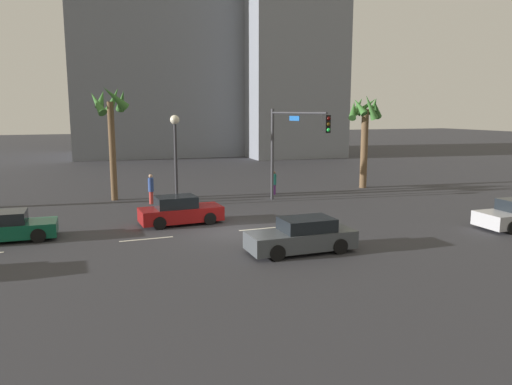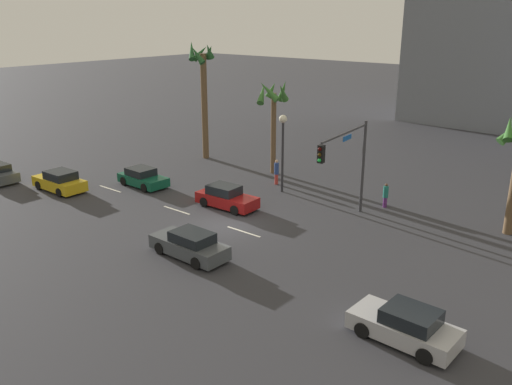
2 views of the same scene
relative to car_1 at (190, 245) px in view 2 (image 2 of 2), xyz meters
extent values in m
plane|color=#333338|center=(-1.56, 4.30, -0.65)|extent=(220.00, 220.00, 0.00)
cube|color=silver|center=(-19.56, 4.30, -0.65)|extent=(2.47, 0.14, 0.01)
cube|color=silver|center=(-12.75, 4.30, -0.65)|extent=(2.48, 0.14, 0.01)
cube|color=silver|center=(-5.71, 4.30, -0.65)|extent=(2.40, 0.14, 0.01)
cube|color=silver|center=(-0.02, 4.30, -0.65)|extent=(2.50, 0.14, 0.01)
cylinder|color=black|center=(-19.81, 0.82, -0.33)|extent=(0.64, 0.23, 0.64)
cube|color=#474C51|center=(-0.06, 0.00, -0.13)|extent=(4.47, 1.77, 0.72)
cube|color=black|center=(0.21, 0.00, 0.50)|extent=(2.15, 1.53, 0.53)
cylinder|color=black|center=(-1.45, -0.79, -0.33)|extent=(0.64, 0.23, 0.64)
cylinder|color=black|center=(-1.43, 0.82, -0.33)|extent=(0.64, 0.23, 0.64)
cylinder|color=black|center=(1.31, -0.82, -0.33)|extent=(0.64, 0.23, 0.64)
cylinder|color=black|center=(1.33, 0.79, -0.33)|extent=(0.64, 0.23, 0.64)
cube|color=#0F5138|center=(-11.45, 6.31, -0.18)|extent=(4.01, 1.92, 0.64)
cube|color=black|center=(-11.68, 6.31, 0.41)|extent=(1.95, 1.64, 0.53)
cylinder|color=black|center=(-10.20, 7.12, -0.33)|extent=(0.65, 0.24, 0.64)
cylinder|color=black|center=(-10.25, 5.42, -0.33)|extent=(0.65, 0.24, 0.64)
cylinder|color=black|center=(-12.64, 7.19, -0.33)|extent=(0.65, 0.24, 0.64)
cylinder|color=black|center=(-12.70, 5.50, -0.33)|extent=(0.65, 0.24, 0.64)
cube|color=maroon|center=(-3.57, 6.79, -0.14)|extent=(4.23, 1.86, 0.71)
cube|color=black|center=(-3.82, 6.78, 0.51)|extent=(2.06, 1.56, 0.59)
cylinder|color=black|center=(-2.32, 7.63, -0.33)|extent=(0.65, 0.25, 0.64)
cylinder|color=black|center=(-2.25, 6.06, -0.33)|extent=(0.65, 0.25, 0.64)
cylinder|color=black|center=(-4.90, 7.52, -0.33)|extent=(0.65, 0.25, 0.64)
cylinder|color=black|center=(-4.82, 5.95, -0.33)|extent=(0.65, 0.25, 0.64)
cube|color=gold|center=(-15.28, 1.84, -0.13)|extent=(4.30, 1.89, 0.73)
cube|color=black|center=(-15.03, 1.85, 0.53)|extent=(2.07, 1.64, 0.58)
cylinder|color=black|center=(-16.59, 0.96, -0.33)|extent=(0.64, 0.23, 0.64)
cylinder|color=black|center=(-16.62, 2.68, -0.33)|extent=(0.64, 0.23, 0.64)
cylinder|color=black|center=(-13.95, 1.00, -0.33)|extent=(0.64, 0.23, 0.64)
cylinder|color=black|center=(-13.97, 2.72, -0.33)|extent=(0.64, 0.23, 0.64)
cube|color=#B7B7BC|center=(11.85, -0.06, -0.14)|extent=(4.18, 1.97, 0.70)
cube|color=black|center=(12.09, -0.07, 0.48)|extent=(2.03, 1.68, 0.56)
cylinder|color=black|center=(10.54, -0.89, -0.33)|extent=(0.65, 0.24, 0.64)
cylinder|color=black|center=(10.60, 0.85, -0.33)|extent=(0.65, 0.24, 0.64)
cylinder|color=black|center=(13.10, -0.97, -0.33)|extent=(0.65, 0.24, 0.64)
cylinder|color=black|center=(13.15, 0.77, -0.33)|extent=(0.65, 0.24, 0.64)
cylinder|color=#38383D|center=(3.53, 11.63, 2.29)|extent=(0.20, 0.20, 5.88)
cylinder|color=#38383D|center=(3.86, 8.67, 4.98)|extent=(0.76, 5.94, 0.12)
cube|color=black|center=(4.18, 5.70, 4.40)|extent=(0.35, 0.35, 0.95)
sphere|color=#360503|center=(4.20, 5.53, 4.70)|extent=(0.20, 0.20, 0.20)
sphere|color=#392605|center=(4.20, 5.53, 4.40)|extent=(0.20, 0.20, 0.20)
sphere|color=green|center=(4.20, 5.53, 4.10)|extent=(0.20, 0.20, 0.20)
cube|color=#1959B2|center=(3.82, 8.96, 4.66)|extent=(0.16, 1.10, 0.28)
cylinder|color=#2D2D33|center=(-2.77, 11.70, 1.82)|extent=(0.18, 0.18, 4.95)
sphere|color=#F2EACC|center=(-2.77, 11.70, 4.57)|extent=(0.56, 0.56, 0.56)
cylinder|color=#59266B|center=(4.39, 13.36, -0.31)|extent=(0.33, 0.33, 0.68)
cylinder|color=#1E7266|center=(4.39, 13.36, 0.40)|extent=(0.43, 0.43, 0.74)
sphere|color=brown|center=(4.39, 13.36, 0.87)|extent=(0.20, 0.20, 0.20)
cylinder|color=#BF3833|center=(-4.14, 12.85, -0.26)|extent=(0.26, 0.26, 0.79)
cylinder|color=#2D478C|center=(-4.14, 12.85, 0.56)|extent=(0.34, 0.34, 0.86)
sphere|color=tan|center=(-4.14, 12.85, 1.10)|extent=(0.23, 0.23, 0.23)
cylinder|color=brown|center=(-13.66, 15.10, 3.81)|extent=(0.54, 0.54, 8.93)
cone|color=#235628|center=(-13.05, 15.22, 8.48)|extent=(0.76, 1.18, 1.37)
cone|color=#235628|center=(-13.48, 15.69, 8.39)|extent=(1.30, 0.89, 1.33)
cone|color=#235628|center=(-14.35, 15.48, 8.26)|extent=(1.22, 1.60, 1.48)
cone|color=#235628|center=(-14.28, 14.43, 8.54)|extent=(1.58, 1.52, 1.73)
cone|color=#235628|center=(-13.53, 14.33, 8.20)|extent=(1.51, 0.80, 1.57)
cone|color=#38702D|center=(11.17, 14.33, 5.17)|extent=(1.47, 1.70, 1.62)
cone|color=#38702D|center=(11.20, 13.57, 5.42)|extent=(0.96, 1.49, 1.44)
cylinder|color=brown|center=(-6.17, 15.07, 2.51)|extent=(0.41, 0.41, 6.32)
cone|color=#38702D|center=(-5.44, 15.21, 5.76)|extent=(0.81, 1.44, 1.53)
cone|color=#38702D|center=(-5.90, 15.86, 5.80)|extent=(1.31, 0.92, 1.75)
cone|color=#38702D|center=(-6.67, 15.42, 5.82)|extent=(1.06, 1.18, 1.34)
cone|color=#38702D|center=(-6.99, 14.67, 5.60)|extent=(1.25, 1.78, 1.66)
cone|color=#38702D|center=(-5.95, 14.17, 5.91)|extent=(1.84, 0.96, 1.64)
camera|label=1|loc=(-8.72, -17.60, 5.10)|focal=34.36mm
camera|label=2|loc=(18.81, -17.51, 11.31)|focal=37.61mm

